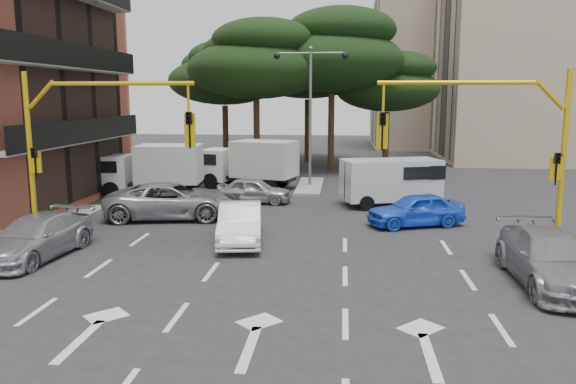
% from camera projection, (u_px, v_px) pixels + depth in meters
% --- Properties ---
extents(ground, '(120.00, 120.00, 0.00)m').
position_uv_depth(ground, '(277.00, 274.00, 16.60)').
color(ground, '#28282B').
rests_on(ground, ground).
extents(median_strip, '(1.40, 6.00, 0.15)m').
position_uv_depth(median_strip, '(310.00, 186.00, 32.28)').
color(median_strip, gray).
rests_on(median_strip, ground).
extents(apartment_beige_near, '(20.20, 12.15, 18.70)m').
position_uv_depth(apartment_beige_near, '(574.00, 43.00, 44.48)').
color(apartment_beige_near, tan).
rests_on(apartment_beige_near, ground).
extents(apartment_beige_far, '(16.20, 12.15, 16.70)m').
position_uv_depth(apartment_beige_far, '(454.00, 65.00, 57.09)').
color(apartment_beige_far, tan).
rests_on(apartment_beige_far, ground).
extents(pine_left_near, '(9.15, 9.15, 10.23)m').
position_uv_depth(pine_left_near, '(257.00, 59.00, 37.24)').
color(pine_left_near, '#382616').
rests_on(pine_left_near, ground).
extents(pine_center, '(9.98, 9.98, 11.16)m').
position_uv_depth(pine_center, '(333.00, 50.00, 38.60)').
color(pine_center, '#382616').
rests_on(pine_center, ground).
extents(pine_left_far, '(8.32, 8.32, 9.30)m').
position_uv_depth(pine_left_far, '(225.00, 73.00, 41.57)').
color(pine_left_far, '#382616').
rests_on(pine_left_far, ground).
extents(pine_right, '(7.49, 7.49, 8.37)m').
position_uv_depth(pine_right, '(388.00, 82.00, 40.52)').
color(pine_right, '#382616').
rests_on(pine_right, ground).
extents(pine_back, '(9.15, 9.15, 10.23)m').
position_uv_depth(pine_back, '(308.00, 65.00, 43.81)').
color(pine_back, '#382616').
rests_on(pine_back, ground).
extents(signal_mast_right, '(5.79, 0.37, 6.00)m').
position_uv_depth(signal_mast_right, '(504.00, 139.00, 17.24)').
color(signal_mast_right, gold).
rests_on(signal_mast_right, ground).
extents(signal_mast_left, '(5.79, 0.37, 6.00)m').
position_uv_depth(signal_mast_left, '(80.00, 136.00, 18.56)').
color(signal_mast_left, gold).
rests_on(signal_mast_left, ground).
extents(street_lamp_center, '(4.16, 0.36, 7.77)m').
position_uv_depth(street_lamp_center, '(310.00, 92.00, 31.38)').
color(street_lamp_center, slate).
rests_on(street_lamp_center, median_strip).
extents(car_white_hatch, '(2.09, 4.41, 1.40)m').
position_uv_depth(car_white_hatch, '(240.00, 223.00, 20.08)').
color(car_white_hatch, white).
rests_on(car_white_hatch, ground).
extents(car_blue_compact, '(4.21, 2.79, 1.33)m').
position_uv_depth(car_blue_compact, '(416.00, 210.00, 22.65)').
color(car_blue_compact, blue).
rests_on(car_blue_compact, ground).
extents(car_silver_wagon, '(2.35, 4.86, 1.36)m').
position_uv_depth(car_silver_wagon, '(36.00, 237.00, 18.18)').
color(car_silver_wagon, '#A0A2A8').
rests_on(car_silver_wagon, ground).
extents(car_silver_cross_a, '(5.88, 3.44, 1.54)m').
position_uv_depth(car_silver_cross_a, '(171.00, 201.00, 24.04)').
color(car_silver_cross_a, '#989A9F').
rests_on(car_silver_cross_a, ground).
extents(car_silver_cross_b, '(3.73, 1.70, 1.24)m').
position_uv_depth(car_silver_cross_b, '(254.00, 190.00, 27.60)').
color(car_silver_cross_b, '#AAACB3').
rests_on(car_silver_cross_b, ground).
extents(car_silver_parked, '(2.09, 5.11, 1.48)m').
position_uv_depth(car_silver_parked, '(551.00, 259.00, 15.58)').
color(car_silver_parked, gray).
rests_on(car_silver_parked, ground).
extents(van_white, '(4.95, 3.27, 2.28)m').
position_uv_depth(van_white, '(391.00, 182.00, 26.80)').
color(van_white, silver).
rests_on(van_white, ground).
extents(box_truck_a, '(5.63, 2.77, 2.68)m').
position_uv_depth(box_truck_a, '(151.00, 170.00, 29.56)').
color(box_truck_a, silver).
rests_on(box_truck_a, ground).
extents(box_truck_b, '(5.97, 3.73, 2.73)m').
position_uv_depth(box_truck_b, '(248.00, 164.00, 31.91)').
color(box_truck_b, white).
rests_on(box_truck_b, ground).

